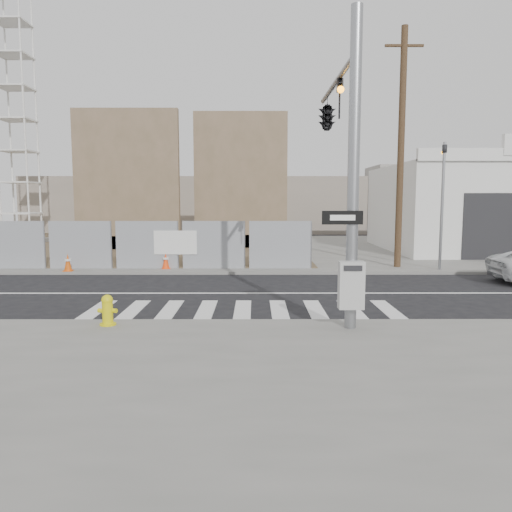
{
  "coord_description": "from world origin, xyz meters",
  "views": [
    {
      "loc": [
        0.33,
        -15.86,
        3.01
      ],
      "look_at": [
        0.37,
        -1.65,
        1.4
      ],
      "focal_mm": 35.0,
      "sensor_mm": 36.0,
      "label": 1
    }
  ],
  "objects_px": {
    "traffic_cone_b": "(17,259)",
    "traffic_cone_d": "(166,261)",
    "signal_pole": "(334,134)",
    "fire_hydrant": "(108,310)",
    "traffic_cone_c": "(68,263)",
    "auto_shop": "(492,208)",
    "crane_tower": "(16,105)"
  },
  "relations": [
    {
      "from": "traffic_cone_b",
      "to": "traffic_cone_d",
      "type": "bearing_deg",
      "value": -3.56
    },
    {
      "from": "crane_tower",
      "to": "traffic_cone_c",
      "type": "relative_size",
      "value": 25.56
    },
    {
      "from": "fire_hydrant",
      "to": "traffic_cone_b",
      "type": "xyz_separation_m",
      "value": [
        -6.79,
        9.89,
        -0.0
      ]
    },
    {
      "from": "signal_pole",
      "to": "auto_shop",
      "type": "distance_m",
      "value": 19.04
    },
    {
      "from": "crane_tower",
      "to": "traffic_cone_d",
      "type": "xyz_separation_m",
      "value": [
        11.58,
        -12.06,
        -8.58
      ]
    },
    {
      "from": "traffic_cone_b",
      "to": "signal_pole",
      "type": "bearing_deg",
      "value": -30.87
    },
    {
      "from": "crane_tower",
      "to": "traffic_cone_c",
      "type": "height_order",
      "value": "crane_tower"
    },
    {
      "from": "fire_hydrant",
      "to": "traffic_cone_b",
      "type": "bearing_deg",
      "value": 147.62
    },
    {
      "from": "signal_pole",
      "to": "auto_shop",
      "type": "xyz_separation_m",
      "value": [
        11.5,
        15.01,
        -2.25
      ]
    },
    {
      "from": "traffic_cone_b",
      "to": "traffic_cone_d",
      "type": "xyz_separation_m",
      "value": [
        6.45,
        -0.4,
        -0.02
      ]
    },
    {
      "from": "fire_hydrant",
      "to": "traffic_cone_b",
      "type": "distance_m",
      "value": 12.0
    },
    {
      "from": "auto_shop",
      "to": "traffic_cone_c",
      "type": "height_order",
      "value": "auto_shop"
    },
    {
      "from": "traffic_cone_b",
      "to": "traffic_cone_d",
      "type": "relative_size",
      "value": 1.07
    },
    {
      "from": "signal_pole",
      "to": "traffic_cone_b",
      "type": "distance_m",
      "value": 15.03
    },
    {
      "from": "signal_pole",
      "to": "traffic_cone_d",
      "type": "relative_size",
      "value": 10.45
    },
    {
      "from": "traffic_cone_c",
      "to": "auto_shop",
      "type": "bearing_deg",
      "value": 22.36
    },
    {
      "from": "crane_tower",
      "to": "auto_shop",
      "type": "relative_size",
      "value": 1.51
    },
    {
      "from": "signal_pole",
      "to": "fire_hydrant",
      "type": "distance_m",
      "value": 7.47
    },
    {
      "from": "auto_shop",
      "to": "traffic_cone_d",
      "type": "xyz_separation_m",
      "value": [
        -17.41,
        -8.02,
        -2.09
      ]
    },
    {
      "from": "traffic_cone_b",
      "to": "traffic_cone_c",
      "type": "relative_size",
      "value": 1.01
    },
    {
      "from": "signal_pole",
      "to": "crane_tower",
      "type": "height_order",
      "value": "crane_tower"
    },
    {
      "from": "auto_shop",
      "to": "traffic_cone_b",
      "type": "relative_size",
      "value": 16.76
    },
    {
      "from": "signal_pole",
      "to": "traffic_cone_d",
      "type": "bearing_deg",
      "value": 130.23
    },
    {
      "from": "fire_hydrant",
      "to": "crane_tower",
      "type": "bearing_deg",
      "value": 142.12
    },
    {
      "from": "crane_tower",
      "to": "auto_shop",
      "type": "bearing_deg",
      "value": -7.92
    },
    {
      "from": "crane_tower",
      "to": "fire_hydrant",
      "type": "height_order",
      "value": "crane_tower"
    },
    {
      "from": "traffic_cone_c",
      "to": "traffic_cone_d",
      "type": "height_order",
      "value": "traffic_cone_c"
    },
    {
      "from": "signal_pole",
      "to": "auto_shop",
      "type": "relative_size",
      "value": 0.58
    },
    {
      "from": "signal_pole",
      "to": "fire_hydrant",
      "type": "xyz_separation_m",
      "value": [
        -5.57,
        -2.5,
        -4.31
      ]
    },
    {
      "from": "crane_tower",
      "to": "traffic_cone_c",
      "type": "distance_m",
      "value": 17.22
    },
    {
      "from": "auto_shop",
      "to": "traffic_cone_c",
      "type": "distance_m",
      "value": 23.08
    },
    {
      "from": "signal_pole",
      "to": "traffic_cone_c",
      "type": "relative_size",
      "value": 9.86
    }
  ]
}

